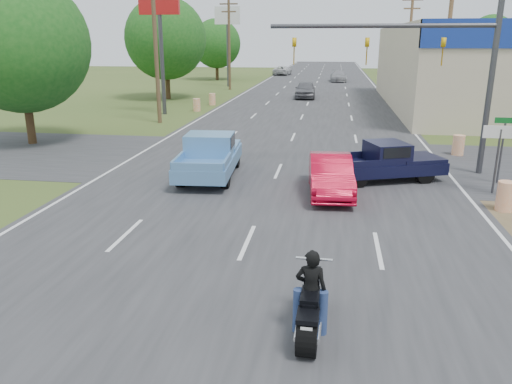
% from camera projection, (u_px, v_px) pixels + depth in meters
% --- Properties ---
extents(main_road, '(15.00, 180.00, 0.02)m').
position_uv_depth(main_road, '(308.00, 104.00, 44.26)').
color(main_road, '#2D2D30').
rests_on(main_road, ground).
extents(cross_road, '(120.00, 10.00, 0.02)m').
position_uv_depth(cross_road, '(283.00, 161.00, 23.46)').
color(cross_road, '#2D2D30').
rests_on(cross_road, ground).
extents(utility_pole_2, '(2.00, 0.28, 10.00)m').
position_uv_depth(utility_pole_2, '(447.00, 42.00, 32.82)').
color(utility_pole_2, '#4C3823').
rests_on(utility_pole_2, ground).
extents(utility_pole_3, '(2.00, 0.28, 10.00)m').
position_uv_depth(utility_pole_3, '(409.00, 41.00, 49.84)').
color(utility_pole_3, '#4C3823').
rests_on(utility_pole_3, ground).
extents(utility_pole_5, '(2.00, 0.28, 10.00)m').
position_uv_depth(utility_pole_5, '(155.00, 42.00, 32.74)').
color(utility_pole_5, '#4C3823').
rests_on(utility_pole_5, ground).
extents(utility_pole_6, '(2.00, 0.28, 10.00)m').
position_uv_depth(utility_pole_6, '(229.00, 41.00, 55.42)').
color(utility_pole_6, '#4C3823').
rests_on(utility_pole_6, ground).
extents(tree_0, '(7.14, 7.14, 8.84)m').
position_uv_depth(tree_0, '(20.00, 44.00, 25.84)').
color(tree_0, '#422D19').
rests_on(tree_0, ground).
extents(tree_1, '(7.56, 7.56, 9.36)m').
position_uv_depth(tree_1, '(165.00, 38.00, 46.47)').
color(tree_1, '#422D19').
rests_on(tree_1, ground).
extents(tree_2, '(6.72, 6.72, 8.32)m').
position_uv_depth(tree_2, '(216.00, 44.00, 69.44)').
color(tree_2, '#422D19').
rests_on(tree_2, ground).
extents(tree_5, '(7.98, 7.98, 9.88)m').
position_uv_depth(tree_5, '(491.00, 37.00, 90.19)').
color(tree_5, '#422D19').
rests_on(tree_5, ground).
extents(tree_6, '(8.82, 8.82, 10.92)m').
position_uv_depth(tree_6, '(172.00, 34.00, 98.69)').
color(tree_6, '#422D19').
rests_on(tree_6, ground).
extents(barrel_0, '(0.56, 0.56, 1.00)m').
position_uv_depth(barrel_0, '(505.00, 196.00, 16.49)').
color(barrel_0, orange).
rests_on(barrel_0, ground).
extents(barrel_1, '(0.56, 0.56, 1.00)m').
position_uv_depth(barrel_1, '(458.00, 145.00, 24.47)').
color(barrel_1, orange).
rests_on(barrel_1, ground).
extents(barrel_2, '(0.56, 0.56, 1.00)m').
position_uv_depth(barrel_2, '(197.00, 105.00, 39.67)').
color(barrel_2, orange).
rests_on(barrel_2, ground).
extents(barrel_3, '(0.56, 0.56, 1.00)m').
position_uv_depth(barrel_3, '(212.00, 99.00, 43.41)').
color(barrel_3, orange).
rests_on(barrel_3, ground).
extents(pole_sign_left_near, '(3.00, 0.35, 9.20)m').
position_uv_depth(pole_sign_left_near, '(160.00, 15.00, 36.12)').
color(pole_sign_left_near, '#3F3F44').
rests_on(pole_sign_left_near, ground).
extents(pole_sign_left_far, '(3.00, 0.35, 9.20)m').
position_uv_depth(pole_sign_left_far, '(227.00, 25.00, 58.81)').
color(pole_sign_left_far, '#3F3F44').
rests_on(pole_sign_left_far, ground).
extents(lane_sign, '(1.20, 0.08, 2.52)m').
position_uv_depth(lane_sign, '(499.00, 143.00, 17.94)').
color(lane_sign, '#3F3F44').
rests_on(lane_sign, ground).
extents(street_name_sign, '(0.80, 0.08, 2.61)m').
position_uv_depth(street_name_sign, '(502.00, 143.00, 19.36)').
color(street_name_sign, '#3F3F44').
rests_on(street_name_sign, ground).
extents(signal_mast, '(9.12, 0.40, 7.00)m').
position_uv_depth(signal_mast, '(425.00, 57.00, 20.27)').
color(signal_mast, '#3F3F44').
rests_on(signal_mast, ground).
extents(red_convertible, '(1.82, 4.40, 1.42)m').
position_uv_depth(red_convertible, '(330.00, 175.00, 18.25)').
color(red_convertible, '#BC0825').
rests_on(red_convertible, ground).
extents(motorcycle, '(0.75, 2.43, 1.23)m').
position_uv_depth(motorcycle, '(310.00, 309.00, 9.48)').
color(motorcycle, black).
rests_on(motorcycle, ground).
extents(rider, '(0.61, 0.41, 1.64)m').
position_uv_depth(rider, '(311.00, 295.00, 9.47)').
color(rider, black).
rests_on(rider, ground).
extents(blue_pickup, '(2.43, 5.50, 1.78)m').
position_uv_depth(blue_pickup, '(210.00, 155.00, 20.65)').
color(blue_pickup, black).
rests_on(blue_pickup, ground).
extents(navy_pickup, '(5.06, 3.37, 1.57)m').
position_uv_depth(navy_pickup, '(387.00, 161.00, 20.01)').
color(navy_pickup, black).
rests_on(navy_pickup, ground).
extents(distant_car_grey, '(2.05, 4.80, 1.62)m').
position_uv_depth(distant_car_grey, '(305.00, 90.00, 48.43)').
color(distant_car_grey, slate).
rests_on(distant_car_grey, ground).
extents(distant_car_silver, '(2.27, 5.20, 1.49)m').
position_uv_depth(distant_car_silver, '(338.00, 76.00, 67.73)').
color(distant_car_silver, '#98989C').
rests_on(distant_car_silver, ground).
extents(distant_car_white, '(2.87, 5.36, 1.43)m').
position_uv_depth(distant_car_white, '(282.00, 71.00, 80.28)').
color(distant_car_white, '#BCBCBC').
rests_on(distant_car_white, ground).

